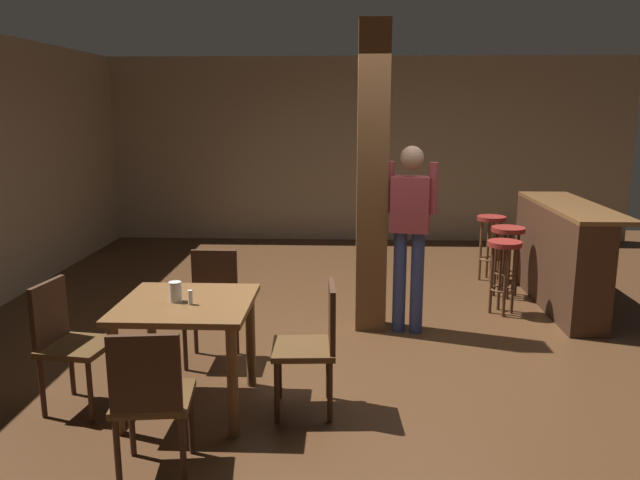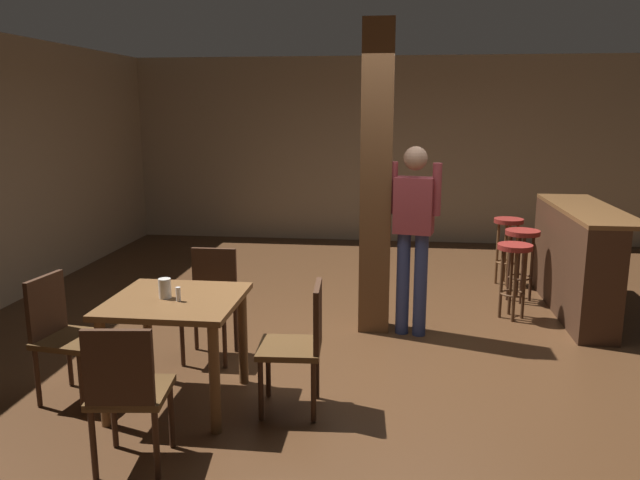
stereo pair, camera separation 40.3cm
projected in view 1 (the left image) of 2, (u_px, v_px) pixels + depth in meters
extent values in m
plane|color=#422816|center=(382.00, 345.00, 5.49)|extent=(10.80, 10.80, 0.00)
cube|color=gray|center=(368.00, 150.00, 9.60)|extent=(8.00, 0.10, 2.80)
cube|color=brown|center=(372.00, 180.00, 5.66)|extent=(0.28, 0.28, 2.80)
cube|color=brown|center=(186.00, 304.00, 4.19)|extent=(0.88, 0.88, 0.04)
cylinder|color=brown|center=(251.00, 339.00, 4.62)|extent=(0.07, 0.07, 0.73)
cylinder|color=brown|center=(152.00, 337.00, 4.65)|extent=(0.07, 0.07, 0.73)
cylinder|color=brown|center=(233.00, 382.00, 3.90)|extent=(0.07, 0.07, 0.73)
cylinder|color=brown|center=(116.00, 380.00, 3.93)|extent=(0.07, 0.07, 0.73)
cube|color=#4C3319|center=(154.00, 398.00, 3.50)|extent=(0.47, 0.47, 0.04)
cube|color=#382114|center=(145.00, 376.00, 3.27)|extent=(0.38, 0.08, 0.45)
cylinder|color=#382114|center=(132.00, 421.00, 3.71)|extent=(0.04, 0.04, 0.43)
cylinder|color=#382114|center=(191.00, 419.00, 3.73)|extent=(0.04, 0.04, 0.43)
cylinder|color=#382114|center=(117.00, 453.00, 3.36)|extent=(0.04, 0.04, 0.43)
cylinder|color=#382114|center=(183.00, 450.00, 3.39)|extent=(0.04, 0.04, 0.43)
cube|color=#4C3319|center=(211.00, 310.00, 5.03)|extent=(0.42, 0.42, 0.04)
cube|color=#382114|center=(215.00, 276.00, 5.17)|extent=(0.38, 0.04, 0.45)
cylinder|color=#382114|center=(229.00, 344.00, 4.90)|extent=(0.04, 0.04, 0.43)
cylinder|color=#382114|center=(185.00, 344.00, 4.92)|extent=(0.04, 0.04, 0.43)
cylinder|color=#382114|center=(237.00, 329.00, 5.24)|extent=(0.04, 0.04, 0.43)
cylinder|color=#382114|center=(196.00, 328.00, 5.26)|extent=(0.04, 0.04, 0.43)
cube|color=#4C3319|center=(78.00, 347.00, 4.26)|extent=(0.47, 0.47, 0.04)
cube|color=#382114|center=(49.00, 314.00, 4.24)|extent=(0.09, 0.38, 0.45)
cylinder|color=#382114|center=(116.00, 369.00, 4.44)|extent=(0.04, 0.04, 0.43)
cylinder|color=#382114|center=(90.00, 390.00, 4.10)|extent=(0.04, 0.04, 0.43)
cylinder|color=#382114|center=(71.00, 365.00, 4.50)|extent=(0.04, 0.04, 0.43)
cylinder|color=#382114|center=(42.00, 386.00, 4.17)|extent=(0.04, 0.04, 0.43)
cube|color=#4C3319|center=(303.00, 349.00, 4.22)|extent=(0.44, 0.44, 0.04)
cube|color=#382114|center=(332.00, 317.00, 4.18)|extent=(0.06, 0.38, 0.45)
cylinder|color=#382114|center=(277.00, 391.00, 4.09)|extent=(0.04, 0.04, 0.43)
cylinder|color=#382114|center=(279.00, 369.00, 4.44)|extent=(0.04, 0.04, 0.43)
cylinder|color=#382114|center=(330.00, 391.00, 4.10)|extent=(0.04, 0.04, 0.43)
cylinder|color=#382114|center=(328.00, 369.00, 4.44)|extent=(0.04, 0.04, 0.43)
cylinder|color=beige|center=(175.00, 292.00, 4.17)|extent=(0.08, 0.08, 0.14)
cylinder|color=silver|center=(190.00, 297.00, 4.11)|extent=(0.03, 0.03, 0.10)
cube|color=maroon|center=(411.00, 204.00, 5.57)|extent=(0.37, 0.27, 0.50)
sphere|color=#997056|center=(412.00, 158.00, 5.49)|extent=(0.25, 0.25, 0.21)
cylinder|color=navy|center=(417.00, 283.00, 5.71)|extent=(0.14, 0.14, 0.95)
cylinder|color=navy|center=(399.00, 282.00, 5.75)|extent=(0.14, 0.14, 0.95)
cylinder|color=maroon|center=(433.00, 188.00, 5.50)|extent=(0.10, 0.10, 0.46)
cylinder|color=maroon|center=(389.00, 187.00, 5.59)|extent=(0.10, 0.10, 0.46)
cube|color=brown|center=(572.00, 206.00, 6.38)|extent=(0.56, 2.00, 0.04)
cube|color=#382114|center=(558.00, 257.00, 6.50)|extent=(0.36, 2.00, 1.04)
cylinder|color=maroon|center=(505.00, 244.00, 6.19)|extent=(0.33, 0.33, 0.05)
torus|color=#422816|center=(502.00, 289.00, 6.28)|extent=(0.24, 0.24, 0.02)
cylinder|color=#422816|center=(500.00, 277.00, 6.37)|extent=(0.03, 0.03, 0.70)
cylinder|color=#422816|center=(505.00, 283.00, 6.16)|extent=(0.03, 0.03, 0.70)
cylinder|color=#422816|center=(513.00, 280.00, 6.26)|extent=(0.03, 0.03, 0.70)
cylinder|color=#422816|center=(491.00, 280.00, 6.27)|extent=(0.03, 0.03, 0.70)
cylinder|color=maroon|center=(508.00, 230.00, 6.76)|extent=(0.36, 0.36, 0.05)
torus|color=#382114|center=(506.00, 273.00, 6.86)|extent=(0.25, 0.25, 0.02)
cylinder|color=#382114|center=(503.00, 262.00, 6.95)|extent=(0.03, 0.03, 0.73)
cylinder|color=#382114|center=(509.00, 267.00, 6.72)|extent=(0.03, 0.03, 0.73)
cylinder|color=#382114|center=(517.00, 264.00, 6.83)|extent=(0.03, 0.03, 0.73)
cylinder|color=#382114|center=(495.00, 264.00, 6.84)|extent=(0.03, 0.03, 0.73)
cylinder|color=maroon|center=(492.00, 218.00, 7.39)|extent=(0.34, 0.34, 0.05)
torus|color=brown|center=(489.00, 259.00, 7.49)|extent=(0.24, 0.24, 0.02)
cylinder|color=brown|center=(488.00, 248.00, 7.58)|extent=(0.03, 0.03, 0.73)
cylinder|color=brown|center=(492.00, 253.00, 7.37)|extent=(0.03, 0.03, 0.73)
cylinder|color=brown|center=(499.00, 251.00, 7.47)|extent=(0.03, 0.03, 0.73)
cylinder|color=brown|center=(481.00, 250.00, 7.48)|extent=(0.03, 0.03, 0.73)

